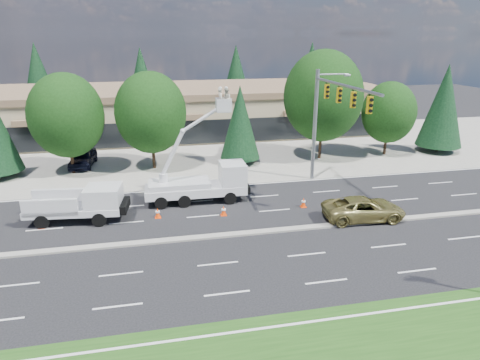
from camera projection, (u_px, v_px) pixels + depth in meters
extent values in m
plane|color=black|center=(210.00, 237.00, 25.75)|extent=(140.00, 140.00, 0.00)
cube|color=gray|center=(183.00, 152.00, 44.27)|extent=(140.00, 22.00, 0.01)
cube|color=gray|center=(210.00, 236.00, 25.73)|extent=(120.00, 0.55, 0.12)
cube|color=tan|center=(176.00, 112.00, 52.72)|extent=(50.00, 15.00, 5.00)
cube|color=brown|center=(175.00, 90.00, 51.86)|extent=(50.40, 15.40, 0.70)
cube|color=black|center=(181.00, 133.00, 46.05)|extent=(48.00, 0.12, 2.60)
cylinder|color=#332114|center=(72.00, 157.00, 37.26)|extent=(0.28, 0.28, 2.81)
ellipsoid|color=black|center=(66.00, 116.00, 36.07)|extent=(6.25, 6.25, 7.18)
cylinder|color=#332114|center=(153.00, 153.00, 38.61)|extent=(0.28, 0.28, 2.81)
ellipsoid|color=black|center=(151.00, 113.00, 37.42)|extent=(6.24, 6.24, 7.18)
cylinder|color=#332114|center=(240.00, 159.00, 40.47)|extent=(0.26, 0.26, 0.80)
cone|color=black|center=(240.00, 122.00, 39.33)|extent=(3.70, 3.70, 6.75)
cylinder|color=#332114|center=(320.00, 142.00, 41.60)|extent=(0.28, 0.28, 3.36)
ellipsoid|color=black|center=(323.00, 96.00, 40.18)|extent=(7.46, 7.46, 8.58)
cylinder|color=#332114|center=(385.00, 143.00, 43.11)|extent=(0.28, 0.28, 2.37)
ellipsoid|color=black|center=(389.00, 112.00, 42.11)|extent=(5.26, 5.26, 6.05)
cylinder|color=#332114|center=(437.00, 147.00, 44.52)|extent=(0.26, 0.26, 0.80)
cone|color=black|center=(444.00, 106.00, 43.11)|extent=(4.50, 4.50, 8.22)
cylinder|color=#332114|center=(44.00, 117.00, 61.04)|extent=(0.26, 0.26, 0.80)
cone|color=black|center=(39.00, 79.00, 59.33)|extent=(5.38, 5.38, 9.82)
cylinder|color=#332114|center=(144.00, 113.00, 63.74)|extent=(0.26, 0.26, 0.80)
cone|color=black|center=(142.00, 80.00, 62.15)|extent=(5.01, 5.01, 9.15)
cylinder|color=#332114|center=(236.00, 110.00, 66.44)|extent=(0.26, 0.26, 0.80)
cone|color=black|center=(236.00, 77.00, 64.81)|extent=(5.13, 5.13, 9.37)
cylinder|color=#332114|center=(309.00, 107.00, 68.75)|extent=(0.26, 0.26, 0.80)
cone|color=black|center=(311.00, 74.00, 67.06)|extent=(5.31, 5.31, 9.71)
cylinder|color=gray|center=(315.00, 126.00, 34.74)|extent=(0.32, 0.32, 9.00)
cylinder|color=gray|center=(345.00, 86.00, 28.87)|extent=(0.20, 10.00, 0.20)
cylinder|color=gray|center=(333.00, 74.00, 33.65)|extent=(2.60, 0.12, 0.12)
cube|color=gold|center=(327.00, 91.00, 31.89)|extent=(0.32, 0.22, 1.05)
cube|color=gold|center=(339.00, 95.00, 29.86)|extent=(0.32, 0.22, 1.05)
cube|color=gold|center=(353.00, 100.00, 27.82)|extent=(0.32, 0.22, 1.05)
cube|color=gold|center=(370.00, 105.00, 25.78)|extent=(0.32, 0.22, 1.05)
cube|color=silver|center=(75.00, 209.00, 27.78)|extent=(6.22, 2.84, 0.45)
cube|color=silver|center=(104.00, 198.00, 27.72)|extent=(2.43, 2.38, 1.50)
cube|color=black|center=(114.00, 194.00, 27.72)|extent=(0.29, 1.90, 1.00)
cube|color=silver|center=(59.00, 197.00, 28.40)|extent=(3.42, 0.67, 1.10)
cube|color=silver|center=(50.00, 208.00, 26.61)|extent=(3.42, 0.67, 1.10)
cube|color=silver|center=(196.00, 189.00, 31.04)|extent=(7.28, 2.29, 0.63)
cube|color=silver|center=(233.00, 175.00, 31.21)|extent=(1.85, 2.16, 1.81)
cube|color=black|center=(242.00, 173.00, 31.29)|extent=(0.10, 1.81, 1.09)
cube|color=silver|center=(179.00, 184.00, 30.67)|extent=(4.38, 2.15, 0.45)
cylinder|color=silver|center=(164.00, 178.00, 30.32)|extent=(0.63, 0.63, 0.72)
cube|color=silver|center=(223.00, 105.00, 29.44)|extent=(1.01, 0.83, 0.98)
imported|color=beige|center=(220.00, 100.00, 29.29)|extent=(0.38, 0.58, 1.56)
imported|color=beige|center=(226.00, 99.00, 29.36)|extent=(0.60, 0.77, 1.56)
ellipsoid|color=white|center=(220.00, 88.00, 29.03)|extent=(0.24, 0.24, 0.16)
ellipsoid|color=white|center=(226.00, 88.00, 29.10)|extent=(0.24, 0.24, 0.16)
cube|color=#FF4108|center=(42.00, 228.00, 26.96)|extent=(0.40, 0.40, 0.03)
cone|color=#FF4108|center=(41.00, 223.00, 26.85)|extent=(0.36, 0.36, 0.70)
cylinder|color=white|center=(41.00, 222.00, 26.83)|extent=(0.29, 0.29, 0.10)
cube|color=#FF4108|center=(158.00, 217.00, 28.52)|extent=(0.40, 0.40, 0.03)
cone|color=#FF4108|center=(158.00, 213.00, 28.41)|extent=(0.36, 0.36, 0.70)
cylinder|color=white|center=(158.00, 212.00, 28.39)|extent=(0.29, 0.29, 0.10)
cube|color=#FF4108|center=(224.00, 215.00, 28.89)|extent=(0.40, 0.40, 0.03)
cone|color=#FF4108|center=(224.00, 210.00, 28.78)|extent=(0.36, 0.36, 0.70)
cylinder|color=white|center=(224.00, 209.00, 28.76)|extent=(0.29, 0.29, 0.10)
cube|color=#FF4108|center=(303.00, 207.00, 30.27)|extent=(0.40, 0.40, 0.03)
cone|color=#FF4108|center=(303.00, 202.00, 30.16)|extent=(0.36, 0.36, 0.70)
cylinder|color=white|center=(304.00, 201.00, 30.14)|extent=(0.29, 0.29, 0.10)
imported|color=olive|center=(364.00, 209.00, 28.05)|extent=(5.54, 2.87, 1.49)
imported|color=black|center=(83.00, 157.00, 39.41)|extent=(2.36, 4.92, 1.62)
imported|color=black|center=(235.00, 152.00, 41.23)|extent=(2.24, 4.85, 1.54)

